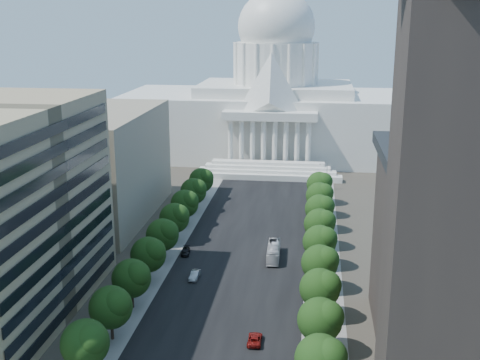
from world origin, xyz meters
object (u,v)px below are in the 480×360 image
at_px(car_silver, 195,275).
at_px(car_red, 255,339).
at_px(city_bus, 274,252).
at_px(car_dark_b, 186,252).

height_order(car_silver, car_red, car_silver).
height_order(car_red, city_bus, city_bus).
bearing_deg(city_bus, car_red, -92.17).
relative_size(car_red, car_dark_b, 1.09).
bearing_deg(car_red, car_silver, -58.01).
relative_size(car_silver, city_bus, 0.41).
distance_m(car_red, city_bus, 38.21).
xyz_separation_m(car_silver, car_red, (15.58, -24.71, -0.09)).
xyz_separation_m(car_red, car_dark_b, (-20.47, 38.04, -0.03)).
distance_m(car_dark_b, city_bus, 21.02).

